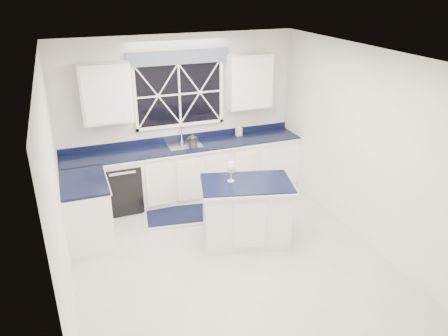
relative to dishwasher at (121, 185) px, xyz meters
name	(u,v)px	position (x,y,z in m)	size (l,w,h in m)	color
ground	(228,258)	(1.10, -1.95, -0.41)	(4.50, 4.50, 0.00)	#B0B1AC
back_wall	(180,117)	(1.10, 0.30, 0.94)	(4.00, 0.10, 2.70)	white
base_cabinets	(170,180)	(0.77, -0.17, 0.04)	(3.99, 1.60, 0.90)	white
countertop	(186,147)	(1.10, 0.00, 0.51)	(3.98, 0.64, 0.04)	black
dishwasher	(121,185)	(0.00, 0.00, 0.00)	(0.60, 0.58, 0.82)	black
window	(179,89)	(1.10, 0.25, 1.42)	(1.65, 0.09, 1.26)	black
upper_cabinets	(181,87)	(1.10, 0.13, 1.49)	(3.10, 0.34, 0.90)	white
faucet	(182,133)	(1.10, 0.19, 0.69)	(0.05, 0.20, 0.30)	silver
island	(246,212)	(1.51, -1.60, 0.05)	(1.38, 1.03, 0.92)	white
rug	(180,215)	(0.81, -0.60, -0.40)	(1.27, 0.89, 0.02)	#A2A29D
kettle	(193,140)	(1.24, 0.03, 0.61)	(0.25, 0.16, 0.17)	#2B2A2D
wine_glass	(231,168)	(1.32, -1.49, 0.71)	(0.12, 0.12, 0.29)	silver
soap_bottle	(239,130)	(2.12, 0.17, 0.63)	(0.09, 0.09, 0.20)	silver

